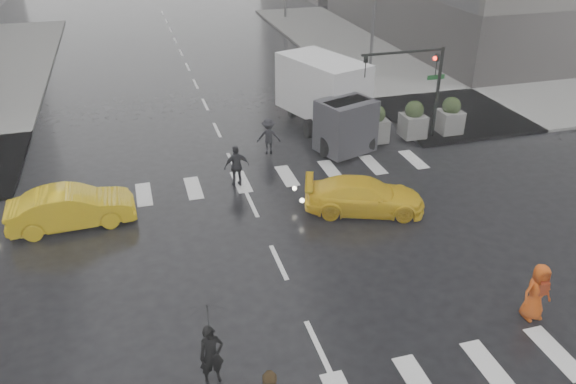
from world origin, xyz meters
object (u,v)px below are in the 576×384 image
object	(u,v)px
pedestrian_orange	(537,292)
taxi_mid	(71,208)
traffic_signal_pole	(420,76)
box_truck	(328,97)

from	to	relation	value
pedestrian_orange	taxi_mid	bearing A→B (deg)	145.24
traffic_signal_pole	box_truck	world-z (taller)	traffic_signal_pole
pedestrian_orange	box_truck	distance (m)	14.75
traffic_signal_pole	pedestrian_orange	world-z (taller)	traffic_signal_pole
pedestrian_orange	box_truck	size ratio (longest dim) A/B	0.27
taxi_mid	box_truck	xyz separation A→B (m)	(11.84, 5.78, 1.16)
pedestrian_orange	taxi_mid	xyz separation A→B (m)	(-12.83, 8.90, -0.17)
pedestrian_orange	box_truck	bearing A→B (deg)	93.85
traffic_signal_pole	taxi_mid	size ratio (longest dim) A/B	1.02
traffic_signal_pole	pedestrian_orange	bearing A→B (deg)	-102.25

